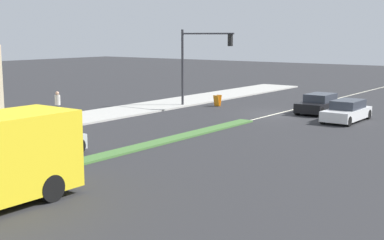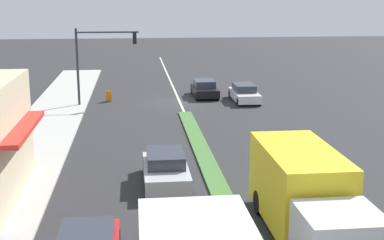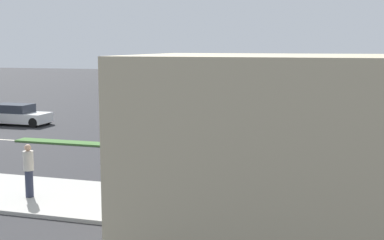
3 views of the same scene
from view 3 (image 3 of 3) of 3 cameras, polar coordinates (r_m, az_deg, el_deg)
ground_plane at (r=24.91m, az=9.61°, el=-3.86°), size 160.00×160.00×0.00m
sidewalk_right at (r=16.20m, az=7.14°, el=-10.07°), size 4.00×73.00×0.12m
building_corner_store at (r=13.77m, az=8.62°, el=-2.95°), size 5.91×7.07×4.70m
pedestrian at (r=18.30m, az=-17.03°, el=-5.05°), size 0.34×0.34×1.75m
van_white at (r=36.13m, az=-18.28°, el=0.52°), size 1.79×4.31×1.32m
sedan_silver at (r=22.62m, az=9.25°, el=-3.30°), size 1.92×4.24×1.41m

